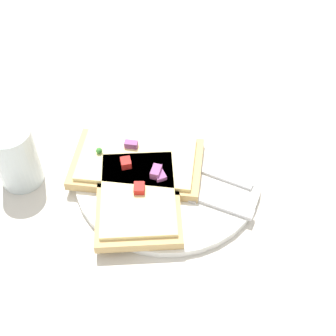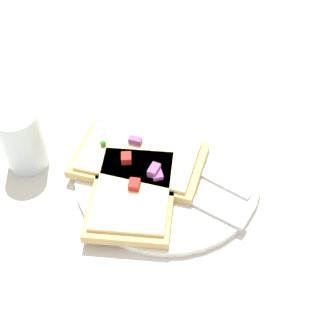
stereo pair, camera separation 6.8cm
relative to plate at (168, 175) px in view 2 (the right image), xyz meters
name	(u,v)px [view 2 (the right image)]	position (x,y,z in m)	size (l,w,h in m)	color
ground_plane	(168,178)	(0.00, 0.00, -0.01)	(4.00, 4.00, 0.00)	beige
plate	(168,175)	(0.00, 0.00, 0.00)	(0.27, 0.27, 0.01)	white
fork	(182,163)	(0.00, -0.03, 0.01)	(0.20, 0.06, 0.01)	silver
knife	(186,198)	(-0.05, 0.02, 0.01)	(0.21, 0.07, 0.01)	silver
pizza_slice_main	(139,159)	(0.04, 0.02, 0.02)	(0.22, 0.20, 0.03)	tan
pizza_slice_corner	(132,191)	(0.00, 0.07, 0.02)	(0.19, 0.20, 0.03)	tan
crumb_scatter	(174,177)	(-0.01, 0.00, 0.01)	(0.07, 0.06, 0.01)	tan
drinking_glass	(22,140)	(0.17, 0.14, 0.04)	(0.06, 0.06, 0.10)	silver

